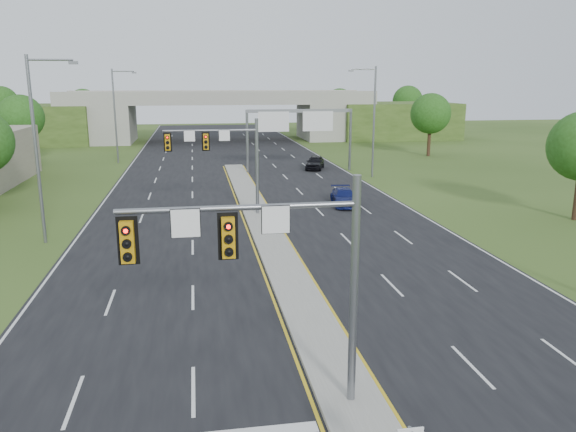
# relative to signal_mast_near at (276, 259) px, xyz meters

# --- Properties ---
(ground) EXTENTS (240.00, 240.00, 0.00)m
(ground) POSITION_rel_signal_mast_near_xyz_m (2.26, 0.07, -4.73)
(ground) COLOR #334A1A
(ground) RESTS_ON ground
(road) EXTENTS (24.00, 160.00, 0.02)m
(road) POSITION_rel_signal_mast_near_xyz_m (2.26, 35.07, -4.72)
(road) COLOR black
(road) RESTS_ON ground
(median) EXTENTS (2.00, 54.00, 0.16)m
(median) POSITION_rel_signal_mast_near_xyz_m (2.26, 23.07, -4.63)
(median) COLOR gray
(median) RESTS_ON road
(lane_markings) EXTENTS (23.72, 160.00, 0.01)m
(lane_markings) POSITION_rel_signal_mast_near_xyz_m (1.66, 28.99, -4.70)
(lane_markings) COLOR gold
(lane_markings) RESTS_ON road
(signal_mast_near) EXTENTS (6.62, 0.60, 7.00)m
(signal_mast_near) POSITION_rel_signal_mast_near_xyz_m (0.00, 0.00, 0.00)
(signal_mast_near) COLOR slate
(signal_mast_near) RESTS_ON ground
(signal_mast_far) EXTENTS (6.62, 0.60, 7.00)m
(signal_mast_far) POSITION_rel_signal_mast_near_xyz_m (0.00, 25.00, 0.00)
(signal_mast_far) COLOR slate
(signal_mast_far) RESTS_ON ground
(sign_gantry) EXTENTS (11.58, 0.44, 6.67)m
(sign_gantry) POSITION_rel_signal_mast_near_xyz_m (8.95, 44.99, 0.51)
(sign_gantry) COLOR slate
(sign_gantry) RESTS_ON ground
(overpass) EXTENTS (80.00, 14.00, 8.10)m
(overpass) POSITION_rel_signal_mast_near_xyz_m (2.26, 80.07, -1.17)
(overpass) COLOR gray
(overpass) RESTS_ON ground
(lightpole_l_mid) EXTENTS (2.85, 0.25, 11.00)m
(lightpole_l_mid) POSITION_rel_signal_mast_near_xyz_m (-11.03, 20.07, 1.38)
(lightpole_l_mid) COLOR slate
(lightpole_l_mid) RESTS_ON ground
(lightpole_l_far) EXTENTS (2.85, 0.25, 11.00)m
(lightpole_l_far) POSITION_rel_signal_mast_near_xyz_m (-11.03, 55.07, 1.38)
(lightpole_l_far) COLOR slate
(lightpole_l_far) RESTS_ON ground
(lightpole_r_far) EXTENTS (2.85, 0.25, 11.00)m
(lightpole_r_far) POSITION_rel_signal_mast_near_xyz_m (15.56, 40.07, 1.38)
(lightpole_r_far) COLOR slate
(lightpole_r_far) RESTS_ON ground
(tree_l_mid) EXTENTS (5.20, 5.20, 8.12)m
(tree_l_mid) POSITION_rel_signal_mast_near_xyz_m (-21.74, 55.07, 0.78)
(tree_l_mid) COLOR #382316
(tree_l_mid) RESTS_ON ground
(tree_r_mid) EXTENTS (5.20, 5.20, 8.12)m
(tree_r_mid) POSITION_rel_signal_mast_near_xyz_m (28.26, 55.07, 0.78)
(tree_r_mid) COLOR #382316
(tree_r_mid) RESTS_ON ground
(tree_back_a) EXTENTS (6.00, 6.00, 8.85)m
(tree_back_a) POSITION_rel_signal_mast_near_xyz_m (-35.74, 94.07, 1.11)
(tree_back_a) COLOR #382316
(tree_back_a) RESTS_ON ground
(tree_back_b) EXTENTS (5.60, 5.60, 8.32)m
(tree_back_b) POSITION_rel_signal_mast_near_xyz_m (-21.74, 94.07, 0.78)
(tree_back_b) COLOR #382316
(tree_back_b) RESTS_ON ground
(tree_back_c) EXTENTS (5.60, 5.60, 8.32)m
(tree_back_c) POSITION_rel_signal_mast_near_xyz_m (26.26, 94.07, 0.78)
(tree_back_c) COLOR #382316
(tree_back_c) RESTS_ON ground
(tree_back_d) EXTENTS (6.00, 6.00, 8.85)m
(tree_back_d) POSITION_rel_signal_mast_near_xyz_m (40.26, 94.07, 1.11)
(tree_back_d) COLOR #382316
(tree_back_d) RESTS_ON ground
(car_far_b) EXTENTS (2.29, 4.61, 1.29)m
(car_far_b) POSITION_rel_signal_mast_near_xyz_m (9.38, 27.37, -4.06)
(car_far_b) COLOR #0E1656
(car_far_b) RESTS_ON road
(car_far_c) EXTENTS (3.12, 4.70, 1.49)m
(car_far_c) POSITION_rel_signal_mast_near_xyz_m (11.09, 46.21, -3.96)
(car_far_c) COLOR black
(car_far_c) RESTS_ON road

